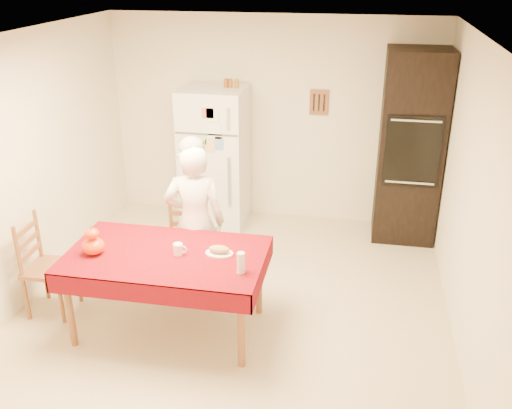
% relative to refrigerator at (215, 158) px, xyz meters
% --- Properties ---
extents(floor, '(4.50, 4.50, 0.00)m').
position_rel_refrigerator_xyz_m(floor, '(0.65, -1.88, -0.85)').
color(floor, '#C9B691').
rests_on(floor, ground).
extents(room_shell, '(4.02, 4.52, 2.51)m').
position_rel_refrigerator_xyz_m(room_shell, '(0.65, -1.88, 0.77)').
color(room_shell, beige).
rests_on(room_shell, ground).
extents(refrigerator, '(0.75, 0.74, 1.70)m').
position_rel_refrigerator_xyz_m(refrigerator, '(0.00, 0.00, 0.00)').
color(refrigerator, white).
rests_on(refrigerator, floor).
extents(oven_cabinet, '(0.70, 0.62, 2.20)m').
position_rel_refrigerator_xyz_m(oven_cabinet, '(2.28, 0.05, 0.25)').
color(oven_cabinet, black).
rests_on(oven_cabinet, floor).
extents(dining_table, '(1.70, 1.00, 0.76)m').
position_rel_refrigerator_xyz_m(dining_table, '(0.15, -2.27, -0.16)').
color(dining_table, brown).
rests_on(dining_table, floor).
extents(chair_far, '(0.45, 0.44, 0.95)m').
position_rel_refrigerator_xyz_m(chair_far, '(0.07, -1.46, -0.34)').
color(chair_far, brown).
rests_on(chair_far, floor).
extents(chair_left, '(0.41, 0.43, 0.95)m').
position_rel_refrigerator_xyz_m(chair_left, '(-1.08, -2.20, -0.34)').
color(chair_left, brown).
rests_on(chair_left, floor).
extents(seated_woman, '(0.62, 0.46, 1.56)m').
position_rel_refrigerator_xyz_m(seated_woman, '(0.23, -1.67, -0.07)').
color(seated_woman, white).
rests_on(seated_woman, floor).
extents(coffee_mug, '(0.08, 0.08, 0.10)m').
position_rel_refrigerator_xyz_m(coffee_mug, '(0.26, -2.26, -0.04)').
color(coffee_mug, white).
rests_on(coffee_mug, dining_table).
extents(pumpkin_lower, '(0.19, 0.19, 0.14)m').
position_rel_refrigerator_xyz_m(pumpkin_lower, '(-0.45, -2.38, -0.02)').
color(pumpkin_lower, '#C54A04').
rests_on(pumpkin_lower, dining_table).
extents(pumpkin_upper, '(0.12, 0.12, 0.09)m').
position_rel_refrigerator_xyz_m(pumpkin_upper, '(-0.45, -2.38, 0.10)').
color(pumpkin_upper, red).
rests_on(pumpkin_upper, pumpkin_lower).
extents(wine_glass, '(0.07, 0.07, 0.18)m').
position_rel_refrigerator_xyz_m(wine_glass, '(0.85, -2.46, -0.00)').
color(wine_glass, silver).
rests_on(wine_glass, dining_table).
extents(bread_plate, '(0.24, 0.24, 0.02)m').
position_rel_refrigerator_xyz_m(bread_plate, '(0.60, -2.20, -0.08)').
color(bread_plate, white).
rests_on(bread_plate, dining_table).
extents(bread_loaf, '(0.18, 0.10, 0.06)m').
position_rel_refrigerator_xyz_m(bread_loaf, '(0.60, -2.20, -0.04)').
color(bread_loaf, '#99704B').
rests_on(bread_loaf, bread_plate).
extents(spice_jar_left, '(0.05, 0.05, 0.10)m').
position_rel_refrigerator_xyz_m(spice_jar_left, '(0.15, 0.05, 0.90)').
color(spice_jar_left, brown).
rests_on(spice_jar_left, refrigerator).
extents(spice_jar_mid, '(0.05, 0.05, 0.10)m').
position_rel_refrigerator_xyz_m(spice_jar_mid, '(0.20, 0.05, 0.90)').
color(spice_jar_mid, brown).
rests_on(spice_jar_mid, refrigerator).
extents(spice_jar_right, '(0.05, 0.05, 0.10)m').
position_rel_refrigerator_xyz_m(spice_jar_right, '(0.27, 0.05, 0.90)').
color(spice_jar_right, '#8F5C1A').
rests_on(spice_jar_right, refrigerator).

